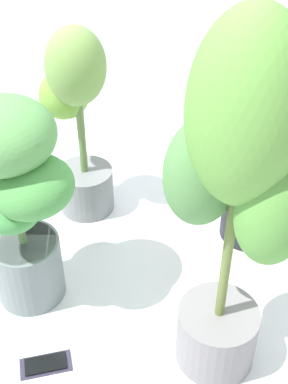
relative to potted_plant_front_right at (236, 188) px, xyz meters
The scene contains 6 objects.
ground_plane 0.69m from the potted_plant_front_right, 153.14° to the left, with size 8.00×8.00×0.00m, color silver.
potted_plant_front_right is the anchor object (origin of this frame).
potted_plant_front_left 0.63m from the potted_plant_front_right, behind, with size 0.42×0.38×0.69m.
potted_plant_back_right 0.56m from the potted_plant_front_right, 89.85° to the left, with size 0.38×0.31×0.78m.
potted_plant_back_left 0.83m from the potted_plant_front_right, 141.52° to the left, with size 0.32×0.28×0.71m.
cell_phone 0.77m from the potted_plant_front_right, 156.54° to the right, with size 0.16×0.14×0.01m.
Camera 1 is at (0.40, -1.06, 1.29)m, focal length 48.67 mm.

